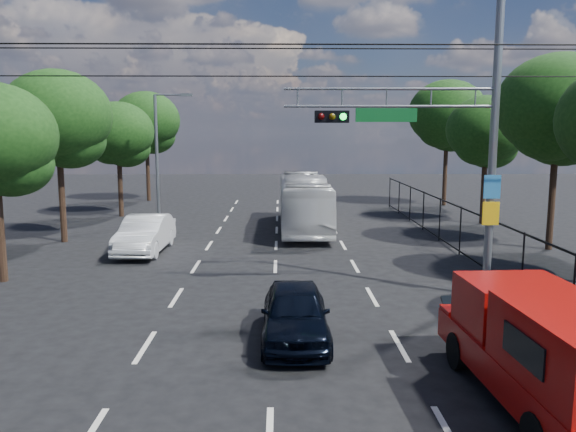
{
  "coord_description": "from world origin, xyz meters",
  "views": [
    {
      "loc": [
        0.19,
        -8.63,
        4.98
      ],
      "look_at": [
        0.39,
        6.07,
        2.8
      ],
      "focal_mm": 35.0,
      "sensor_mm": 36.0,
      "label": 1
    }
  ],
  "objects_px": {
    "signal_mast": "(453,124)",
    "navy_hatchback": "(295,313)",
    "white_van": "(145,234)",
    "red_pickup": "(549,348)",
    "white_bus": "(304,202)"
  },
  "relations": [
    {
      "from": "signal_mast",
      "to": "navy_hatchback",
      "type": "bearing_deg",
      "value": -142.98
    },
    {
      "from": "signal_mast",
      "to": "white_van",
      "type": "height_order",
      "value": "signal_mast"
    },
    {
      "from": "red_pickup",
      "to": "white_van",
      "type": "distance_m",
      "value": 17.3
    },
    {
      "from": "white_bus",
      "to": "white_van",
      "type": "distance_m",
      "value": 8.99
    },
    {
      "from": "red_pickup",
      "to": "white_van",
      "type": "height_order",
      "value": "red_pickup"
    },
    {
      "from": "white_bus",
      "to": "signal_mast",
      "type": "bearing_deg",
      "value": -72.85
    },
    {
      "from": "white_van",
      "to": "signal_mast",
      "type": "bearing_deg",
      "value": -30.35
    },
    {
      "from": "signal_mast",
      "to": "white_van",
      "type": "xyz_separation_m",
      "value": [
        -10.78,
        6.65,
        -4.47
      ]
    },
    {
      "from": "signal_mast",
      "to": "red_pickup",
      "type": "distance_m",
      "value": 8.18
    },
    {
      "from": "white_bus",
      "to": "white_van",
      "type": "xyz_separation_m",
      "value": [
        -6.91,
        -5.71,
        -0.64
      ]
    },
    {
      "from": "signal_mast",
      "to": "navy_hatchback",
      "type": "height_order",
      "value": "signal_mast"
    },
    {
      "from": "navy_hatchback",
      "to": "white_van",
      "type": "relative_size",
      "value": 0.85
    },
    {
      "from": "navy_hatchback",
      "to": "white_van",
      "type": "xyz_separation_m",
      "value": [
        -6.04,
        10.23,
        0.09
      ]
    },
    {
      "from": "navy_hatchback",
      "to": "red_pickup",
      "type": "bearing_deg",
      "value": -37.98
    },
    {
      "from": "red_pickup",
      "to": "navy_hatchback",
      "type": "bearing_deg",
      "value": 141.83
    }
  ]
}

